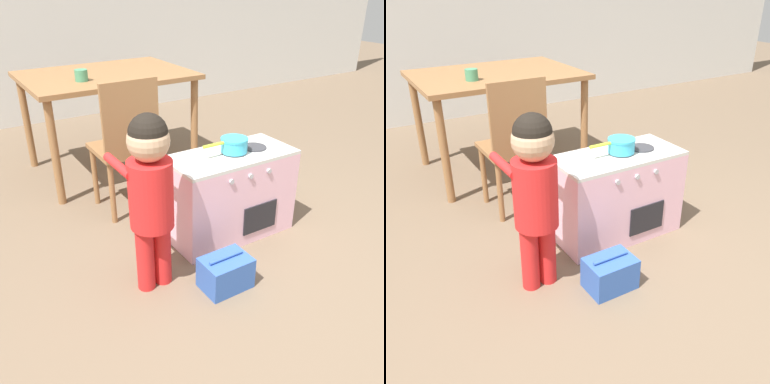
# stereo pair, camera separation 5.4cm
# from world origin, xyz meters

# --- Properties ---
(ground_plane) EXTENTS (16.00, 16.00, 0.00)m
(ground_plane) POSITION_xyz_m (0.00, 0.00, 0.00)
(ground_plane) COLOR brown
(play_kitchen) EXTENTS (0.75, 0.37, 0.53)m
(play_kitchen) POSITION_xyz_m (0.27, 0.77, 0.26)
(play_kitchen) COLOR #EAB2C6
(play_kitchen) RESTS_ON ground_plane
(toy_pot) EXTENTS (0.29, 0.16, 0.08)m
(toy_pot) POSITION_xyz_m (0.29, 0.77, 0.58)
(toy_pot) COLOR #38B2D6
(toy_pot) RESTS_ON play_kitchen
(child_figure) EXTENTS (0.24, 0.37, 0.92)m
(child_figure) POSITION_xyz_m (-0.35, 0.57, 0.58)
(child_figure) COLOR red
(child_figure) RESTS_ON ground_plane
(toy_basket) EXTENTS (0.25, 0.18, 0.19)m
(toy_basket) POSITION_xyz_m (-0.05, 0.36, 0.09)
(toy_basket) COLOR #335BB2
(toy_basket) RESTS_ON ground_plane
(dining_table) EXTENTS (1.22, 0.89, 0.78)m
(dining_table) POSITION_xyz_m (0.06, 2.08, 0.68)
(dining_table) COLOR olive
(dining_table) RESTS_ON ground_plane
(dining_chair_near) EXTENTS (0.36, 0.36, 0.90)m
(dining_chair_near) POSITION_xyz_m (-0.13, 1.34, 0.48)
(dining_chair_near) COLOR olive
(dining_chair_near) RESTS_ON ground_plane
(cup_on_table) EXTENTS (0.09, 0.09, 0.08)m
(cup_on_table) POSITION_xyz_m (-0.18, 1.91, 0.82)
(cup_on_table) COLOR #478E66
(cup_on_table) RESTS_ON dining_table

